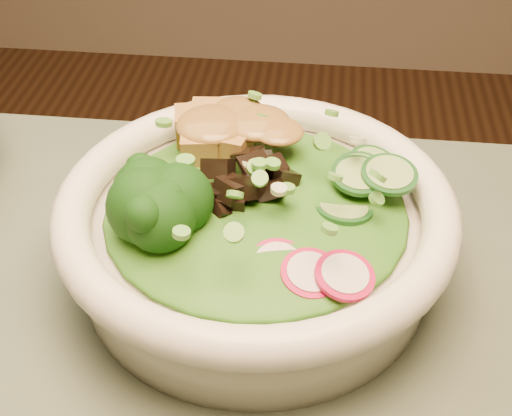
# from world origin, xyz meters

# --- Properties ---
(salad_bowl) EXTENTS (0.30, 0.30, 0.08)m
(salad_bowl) POSITION_xyz_m (-0.07, 0.19, 0.79)
(salad_bowl) COLOR silver
(salad_bowl) RESTS_ON dining_table
(lettuce_bed) EXTENTS (0.22, 0.22, 0.03)m
(lettuce_bed) POSITION_xyz_m (-0.07, 0.19, 0.82)
(lettuce_bed) COLOR #165612
(lettuce_bed) RESTS_ON salad_bowl
(broccoli_florets) EXTENTS (0.11, 0.10, 0.05)m
(broccoli_florets) POSITION_xyz_m (-0.14, 0.16, 0.83)
(broccoli_florets) COLOR black
(broccoli_florets) RESTS_ON salad_bowl
(radish_slices) EXTENTS (0.13, 0.08, 0.02)m
(radish_slices) POSITION_xyz_m (-0.04, 0.13, 0.82)
(radish_slices) COLOR #A50C39
(radish_slices) RESTS_ON salad_bowl
(cucumber_slices) EXTENTS (0.10, 0.10, 0.04)m
(cucumber_slices) POSITION_xyz_m (-0.01, 0.22, 0.83)
(cucumber_slices) COLOR #85B363
(cucumber_slices) RESTS_ON salad_bowl
(mushroom_heap) EXTENTS (0.10, 0.10, 0.04)m
(mushroom_heap) POSITION_xyz_m (-0.08, 0.21, 0.83)
(mushroom_heap) COLOR black
(mushroom_heap) RESTS_ON salad_bowl
(tofu_cubes) EXTENTS (0.12, 0.09, 0.04)m
(tofu_cubes) POSITION_xyz_m (-0.10, 0.26, 0.83)
(tofu_cubes) COLOR #A77A37
(tofu_cubes) RESTS_ON salad_bowl
(peanut_sauce) EXTENTS (0.08, 0.06, 0.02)m
(peanut_sauce) POSITION_xyz_m (-0.10, 0.26, 0.84)
(peanut_sauce) COLOR brown
(peanut_sauce) RESTS_ON tofu_cubes
(scallion_garnish) EXTENTS (0.21, 0.21, 0.03)m
(scallion_garnish) POSITION_xyz_m (-0.07, 0.19, 0.84)
(scallion_garnish) COLOR #539835
(scallion_garnish) RESTS_ON salad_bowl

